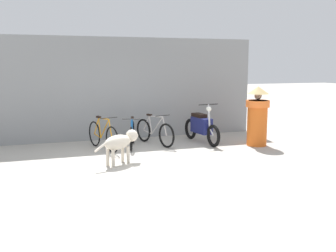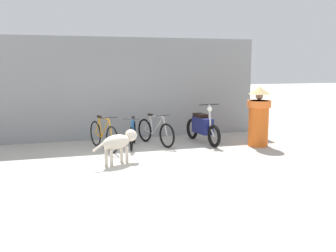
% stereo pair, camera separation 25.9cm
% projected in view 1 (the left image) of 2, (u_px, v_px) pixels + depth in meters
% --- Properties ---
extents(ground_plane, '(60.00, 60.00, 0.00)m').
position_uv_depth(ground_plane, '(150.00, 163.00, 8.73)').
color(ground_plane, '#ADA89E').
extents(shop_wall_back, '(8.35, 0.20, 2.94)m').
position_uv_depth(shop_wall_back, '(120.00, 88.00, 11.46)').
color(shop_wall_back, gray).
rests_on(shop_wall_back, ground).
extents(bicycle_0, '(0.58, 1.65, 0.88)m').
position_uv_depth(bicycle_0, '(103.00, 136.00, 10.06)').
color(bicycle_0, black).
rests_on(bicycle_0, ground).
extents(bicycle_1, '(0.56, 1.53, 0.81)m').
position_uv_depth(bicycle_1, '(132.00, 134.00, 10.38)').
color(bicycle_1, black).
rests_on(bicycle_1, ground).
extents(bicycle_2, '(0.65, 1.63, 0.85)m').
position_uv_depth(bicycle_2, '(154.00, 132.00, 10.68)').
color(bicycle_2, black).
rests_on(bicycle_2, ground).
extents(motorcycle, '(0.58, 1.87, 1.12)m').
position_uv_depth(motorcycle, '(201.00, 127.00, 10.91)').
color(motorcycle, black).
rests_on(motorcycle, ground).
extents(stray_dog, '(1.12, 0.77, 0.72)m').
position_uv_depth(stray_dog, '(121.00, 142.00, 8.61)').
color(stray_dog, beige).
rests_on(stray_dog, ground).
extents(person_in_robes, '(0.88, 0.88, 1.59)m').
position_uv_depth(person_in_robes, '(257.00, 115.00, 10.51)').
color(person_in_robes, orange).
rests_on(person_in_robes, ground).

